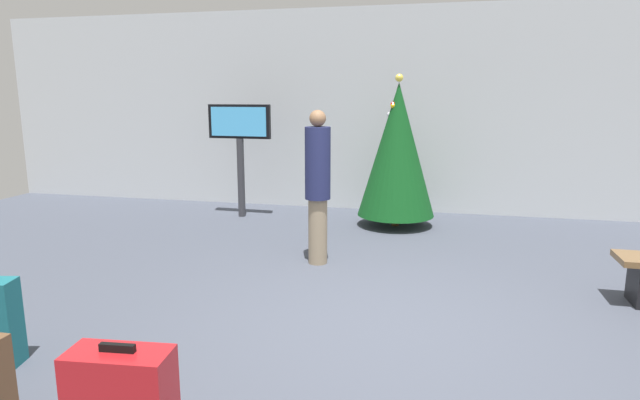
# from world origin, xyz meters

# --- Properties ---
(ground_plane) EXTENTS (16.00, 16.00, 0.00)m
(ground_plane) POSITION_xyz_m (0.00, 0.00, 0.00)
(ground_plane) COLOR #424754
(back_wall) EXTENTS (16.00, 0.20, 3.48)m
(back_wall) POSITION_xyz_m (0.00, 4.97, 1.74)
(back_wall) COLOR #B7BCC1
(back_wall) RESTS_ON ground_plane
(holiday_tree) EXTENTS (1.18, 1.18, 2.32)m
(holiday_tree) POSITION_xyz_m (-0.29, 3.77, 1.19)
(holiday_tree) COLOR #4C3319
(holiday_tree) RESTS_ON ground_plane
(flight_info_kiosk) EXTENTS (1.06, 0.13, 1.86)m
(flight_info_kiosk) POSITION_xyz_m (-2.86, 3.84, 1.34)
(flight_info_kiosk) COLOR #333338
(flight_info_kiosk) RESTS_ON ground_plane
(traveller_1) EXTENTS (0.43, 0.43, 1.84)m
(traveller_1) POSITION_xyz_m (-1.04, 1.67, 0.98)
(traveller_1) COLOR gray
(traveller_1) RESTS_ON ground_plane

